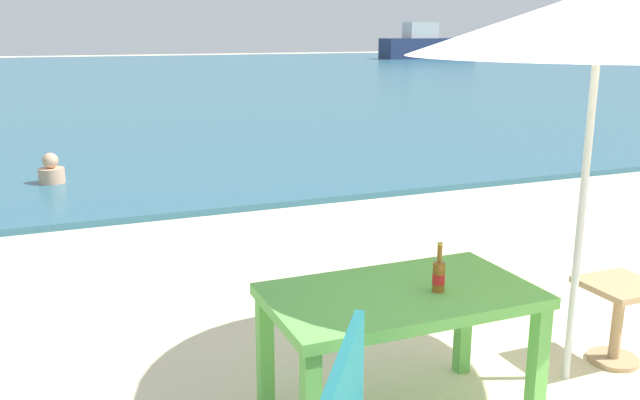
% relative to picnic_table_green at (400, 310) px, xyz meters
% --- Properties ---
extents(sea_water, '(120.00, 50.00, 0.08)m').
position_rel_picnic_table_green_xyz_m(sea_water, '(1.17, 29.54, -0.61)').
color(sea_water, '#2D6075').
rests_on(sea_water, ground_plane).
extents(picnic_table_green, '(1.40, 0.80, 0.76)m').
position_rel_picnic_table_green_xyz_m(picnic_table_green, '(0.00, 0.00, 0.00)').
color(picnic_table_green, '#60B24C').
rests_on(picnic_table_green, ground_plane).
extents(beer_bottle_amber, '(0.07, 0.07, 0.26)m').
position_rel_picnic_table_green_xyz_m(beer_bottle_amber, '(0.17, -0.08, 0.20)').
color(beer_bottle_amber, brown).
rests_on(beer_bottle_amber, picnic_table_green).
extents(patio_umbrella, '(2.10, 2.10, 2.30)m').
position_rel_picnic_table_green_xyz_m(patio_umbrella, '(1.19, 0.02, 1.47)').
color(patio_umbrella, silver).
rests_on(patio_umbrella, ground_plane).
extents(side_table_wood, '(0.44, 0.44, 0.54)m').
position_rel_picnic_table_green_xyz_m(side_table_wood, '(1.62, 0.07, -0.30)').
color(side_table_wood, tan).
rests_on(side_table_wood, ground_plane).
extents(swimmer_person, '(0.34, 0.34, 0.41)m').
position_rel_picnic_table_green_xyz_m(swimmer_person, '(-1.61, 6.70, -0.41)').
color(swimmer_person, tan).
rests_on(swimmer_person, sea_water).
extents(boat_tanker, '(7.07, 1.93, 2.57)m').
position_rel_picnic_table_green_xyz_m(boat_tanker, '(24.80, 41.07, 0.35)').
color(boat_tanker, navy).
rests_on(boat_tanker, sea_water).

